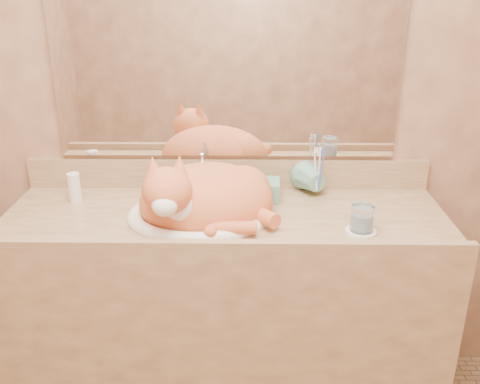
{
  "coord_description": "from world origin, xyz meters",
  "views": [
    {
      "loc": [
        0.08,
        -1.02,
        1.66
      ],
      "look_at": [
        0.05,
        0.7,
        0.95
      ],
      "focal_mm": 40.0,
      "sensor_mm": 36.0,
      "label": 1
    }
  ],
  "objects_px": {
    "sink_basin": "(198,197)",
    "toothbrush_cup": "(318,185)",
    "water_glass": "(362,218)",
    "vanity_counter": "(226,313)",
    "soap_dispenser": "(270,184)",
    "cat": "(203,195)"
  },
  "relations": [
    {
      "from": "water_glass",
      "to": "toothbrush_cup",
      "type": "bearing_deg",
      "value": 110.59
    },
    {
      "from": "sink_basin",
      "to": "toothbrush_cup",
      "type": "xyz_separation_m",
      "value": [
        0.44,
        0.18,
        -0.02
      ]
    },
    {
      "from": "cat",
      "to": "vanity_counter",
      "type": "bearing_deg",
      "value": 9.08
    },
    {
      "from": "vanity_counter",
      "to": "cat",
      "type": "xyz_separation_m",
      "value": [
        -0.08,
        -0.02,
        0.51
      ]
    },
    {
      "from": "cat",
      "to": "water_glass",
      "type": "xyz_separation_m",
      "value": [
        0.54,
        -0.11,
        -0.03
      ]
    },
    {
      "from": "sink_basin",
      "to": "cat",
      "type": "relative_size",
      "value": 1.03
    },
    {
      "from": "sink_basin",
      "to": "soap_dispenser",
      "type": "relative_size",
      "value": 2.98
    },
    {
      "from": "vanity_counter",
      "to": "water_glass",
      "type": "bearing_deg",
      "value": -16.4
    },
    {
      "from": "vanity_counter",
      "to": "toothbrush_cup",
      "type": "xyz_separation_m",
      "value": [
        0.35,
        0.16,
        0.48
      ]
    },
    {
      "from": "toothbrush_cup",
      "to": "water_glass",
      "type": "height_order",
      "value": "toothbrush_cup"
    },
    {
      "from": "cat",
      "to": "water_glass",
      "type": "height_order",
      "value": "cat"
    },
    {
      "from": "vanity_counter",
      "to": "water_glass",
      "type": "xyz_separation_m",
      "value": [
        0.46,
        -0.14,
        0.48
      ]
    },
    {
      "from": "sink_basin",
      "to": "cat",
      "type": "bearing_deg",
      "value": -12.58
    },
    {
      "from": "soap_dispenser",
      "to": "toothbrush_cup",
      "type": "height_order",
      "value": "soap_dispenser"
    },
    {
      "from": "cat",
      "to": "toothbrush_cup",
      "type": "distance_m",
      "value": 0.47
    },
    {
      "from": "vanity_counter",
      "to": "sink_basin",
      "type": "height_order",
      "value": "sink_basin"
    },
    {
      "from": "sink_basin",
      "to": "water_glass",
      "type": "bearing_deg",
      "value": -9.26
    },
    {
      "from": "vanity_counter",
      "to": "water_glass",
      "type": "height_order",
      "value": "water_glass"
    },
    {
      "from": "vanity_counter",
      "to": "soap_dispenser",
      "type": "distance_m",
      "value": 0.54
    },
    {
      "from": "vanity_counter",
      "to": "sink_basin",
      "type": "bearing_deg",
      "value": -167.79
    },
    {
      "from": "sink_basin",
      "to": "soap_dispenser",
      "type": "height_order",
      "value": "soap_dispenser"
    },
    {
      "from": "vanity_counter",
      "to": "soap_dispenser",
      "type": "height_order",
      "value": "soap_dispenser"
    }
  ]
}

